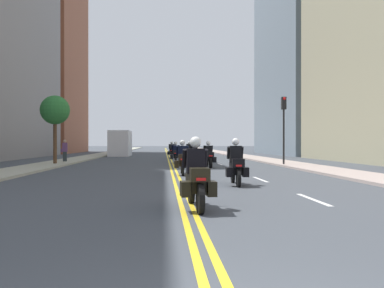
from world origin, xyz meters
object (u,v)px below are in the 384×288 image
(motorcycle_3, at_px, (209,157))
(pedestrian_0, at_px, (65,151))
(parked_truck, at_px, (121,145))
(motorcycle_5, at_px, (194,152))
(motorcycle_0, at_px, (196,180))
(motorcycle_1, at_px, (236,166))
(street_tree_0, at_px, (55,111))
(motorcycle_7, at_px, (189,150))
(motorcycle_4, at_px, (176,154))
(motorcycle_6, at_px, (172,151))
(traffic_light_near, at_px, (284,118))
(motorcycle_2, at_px, (182,160))

(motorcycle_3, height_order, pedestrian_0, pedestrian_0)
(parked_truck, bearing_deg, motorcycle_5, -58.44)
(motorcycle_0, relative_size, pedestrian_0, 1.32)
(motorcycle_1, relative_size, street_tree_0, 0.48)
(pedestrian_0, xyz_separation_m, parked_truck, (2.39, 16.54, 0.39))
(motorcycle_3, bearing_deg, pedestrian_0, 144.92)
(motorcycle_3, relative_size, street_tree_0, 0.47)
(pedestrian_0, bearing_deg, motorcycle_0, 96.85)
(motorcycle_7, distance_m, pedestrian_0, 17.82)
(motorcycle_0, xyz_separation_m, street_tree_0, (-7.86, 18.83, 2.93))
(pedestrian_0, height_order, street_tree_0, street_tree_0)
(motorcycle_1, distance_m, motorcycle_4, 15.60)
(motorcycle_1, bearing_deg, motorcycle_0, -106.62)
(motorcycle_6, height_order, pedestrian_0, pedestrian_0)
(motorcycle_0, height_order, motorcycle_5, motorcycle_0)
(motorcycle_7, height_order, street_tree_0, street_tree_0)
(traffic_light_near, distance_m, street_tree_0, 14.92)
(motorcycle_0, distance_m, parked_truck, 38.70)
(motorcycle_0, bearing_deg, motorcycle_4, 86.63)
(motorcycle_3, height_order, motorcycle_5, motorcycle_5)
(motorcycle_2, bearing_deg, parked_truck, 102.16)
(motorcycle_0, distance_m, motorcycle_4, 20.68)
(motorcycle_3, height_order, motorcycle_4, motorcycle_3)
(motorcycle_4, distance_m, street_tree_0, 8.72)
(motorcycle_7, bearing_deg, motorcycle_2, -97.15)
(motorcycle_1, xyz_separation_m, motorcycle_7, (0.26, 31.35, -0.01))
(motorcycle_0, xyz_separation_m, parked_truck, (-5.52, 38.30, 0.61))
(motorcycle_0, relative_size, motorcycle_3, 1.05)
(motorcycle_2, xyz_separation_m, parked_truck, (-5.66, 28.31, 0.60))
(street_tree_0, bearing_deg, motorcycle_1, -54.73)
(motorcycle_6, bearing_deg, motorcycle_2, -86.98)
(motorcycle_1, relative_size, pedestrian_0, 1.28)
(motorcycle_3, xyz_separation_m, motorcycle_7, (0.10, 20.89, 0.03))
(motorcycle_5, relative_size, street_tree_0, 0.47)
(motorcycle_2, height_order, motorcycle_3, motorcycle_2)
(motorcycle_2, bearing_deg, motorcycle_0, -89.97)
(motorcycle_6, height_order, parked_truck, parked_truck)
(motorcycle_2, relative_size, motorcycle_3, 1.08)
(motorcycle_5, height_order, motorcycle_7, motorcycle_5)
(motorcycle_3, xyz_separation_m, street_tree_0, (-9.83, 3.20, 2.96))
(parked_truck, bearing_deg, street_tree_0, -96.86)
(pedestrian_0, bearing_deg, traffic_light_near, 149.11)
(motorcycle_3, distance_m, motorcycle_5, 10.60)
(motorcycle_0, bearing_deg, parked_truck, 95.21)
(motorcycle_6, bearing_deg, motorcycle_4, -86.78)
(motorcycle_6, distance_m, street_tree_0, 14.95)
(motorcycle_1, xyz_separation_m, parked_truck, (-7.32, 33.13, 0.61))
(motorcycle_0, height_order, motorcycle_7, motorcycle_0)
(motorcycle_5, height_order, motorcycle_6, motorcycle_6)
(motorcycle_6, height_order, street_tree_0, street_tree_0)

